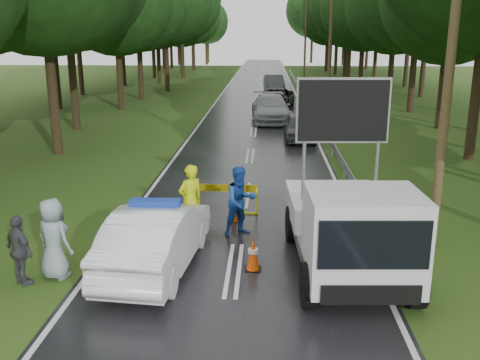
# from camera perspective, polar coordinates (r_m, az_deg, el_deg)

# --- Properties ---
(ground) EXTENTS (160.00, 160.00, 0.00)m
(ground) POSITION_cam_1_polar(r_m,az_deg,el_deg) (12.82, -0.64, -9.54)
(ground) COLOR #284513
(ground) RESTS_ON ground
(road) EXTENTS (7.00, 140.00, 0.02)m
(road) POSITION_cam_1_polar(r_m,az_deg,el_deg) (41.95, 1.86, 8.07)
(road) COLOR black
(road) RESTS_ON ground
(guardrail) EXTENTS (0.12, 60.06, 0.70)m
(guardrail) POSITION_cam_1_polar(r_m,az_deg,el_deg) (41.66, 7.01, 8.66)
(guardrail) COLOR gray
(guardrail) RESTS_ON ground
(utility_pole_near) EXTENTS (1.40, 0.24, 10.00)m
(utility_pole_near) POSITION_cam_1_polar(r_m,az_deg,el_deg) (14.32, 21.66, 12.99)
(utility_pole_near) COLOR #4F3F25
(utility_pole_near) RESTS_ON ground
(utility_pole_mid) EXTENTS (1.40, 0.24, 10.00)m
(utility_pole_mid) POSITION_cam_1_polar(r_m,az_deg,el_deg) (39.85, 9.62, 14.77)
(utility_pole_mid) COLOR #4F3F25
(utility_pole_mid) RESTS_ON ground
(utility_pole_far) EXTENTS (1.40, 0.24, 10.00)m
(utility_pole_far) POSITION_cam_1_polar(r_m,az_deg,el_deg) (65.75, 6.99, 15.07)
(utility_pole_far) COLOR #4F3F25
(utility_pole_far) RESTS_ON ground
(police_sedan) EXTENTS (2.08, 4.84, 1.71)m
(police_sedan) POSITION_cam_1_polar(r_m,az_deg,el_deg) (12.76, -8.88, -6.06)
(police_sedan) COLOR white
(police_sedan) RESTS_ON ground
(work_truck) EXTENTS (2.69, 5.56, 4.34)m
(work_truck) POSITION_cam_1_polar(r_m,az_deg,el_deg) (12.42, 11.57, -4.85)
(work_truck) COLOR gray
(work_truck) RESTS_ON ground
(barrier) EXTENTS (2.31, 0.12, 0.95)m
(barrier) POSITION_cam_1_polar(r_m,az_deg,el_deg) (16.35, -2.10, -1.24)
(barrier) COLOR #F0FD0D
(barrier) RESTS_ON ground
(officer) EXTENTS (0.87, 0.83, 2.01)m
(officer) POSITION_cam_1_polar(r_m,az_deg,el_deg) (14.61, -5.28, -2.19)
(officer) COLOR #CEE70C
(officer) RESTS_ON ground
(civilian) EXTENTS (1.18, 1.10, 1.94)m
(civilian) POSITION_cam_1_polar(r_m,az_deg,el_deg) (14.60, 0.07, -2.28)
(civilian) COLOR #18449D
(civilian) RESTS_ON ground
(bystander_mid) EXTENTS (1.00, 0.88, 1.62)m
(bystander_mid) POSITION_cam_1_polar(r_m,az_deg,el_deg) (12.75, -22.42, -6.98)
(bystander_mid) COLOR #404147
(bystander_mid) RESTS_ON ground
(bystander_right) EXTENTS (1.09, 0.94, 1.88)m
(bystander_right) POSITION_cam_1_polar(r_m,az_deg,el_deg) (12.80, -19.28, -5.94)
(bystander_right) COLOR #8799A2
(bystander_right) RESTS_ON ground
(queue_car_first) EXTENTS (1.61, 3.96, 1.35)m
(queue_car_first) POSITION_cam_1_polar(r_m,az_deg,el_deg) (28.02, 6.36, 5.64)
(queue_car_first) COLOR #43464B
(queue_car_first) RESTS_ON ground
(queue_car_second) EXTENTS (2.67, 5.78, 1.64)m
(queue_car_second) POSITION_cam_1_polar(r_m,az_deg,el_deg) (33.88, 3.31, 7.65)
(queue_car_second) COLOR #989AA0
(queue_car_second) RESTS_ON ground
(queue_car_third) EXTENTS (3.10, 5.49, 1.45)m
(queue_car_third) POSITION_cam_1_polar(r_m,az_deg,el_deg) (39.85, 3.82, 8.68)
(queue_car_third) COLOR black
(queue_car_third) RESTS_ON ground
(queue_car_fourth) EXTENTS (2.07, 4.88, 1.57)m
(queue_car_fourth) POSITION_cam_1_polar(r_m,az_deg,el_deg) (51.01, 3.65, 10.24)
(queue_car_fourth) COLOR #3A3D41
(queue_car_fourth) RESTS_ON ground
(cone_near_left) EXTENTS (0.38, 0.38, 0.81)m
(cone_near_left) POSITION_cam_1_polar(r_m,az_deg,el_deg) (11.92, -14.98, -10.06)
(cone_near_left) COLOR black
(cone_near_left) RESTS_ON ground
(cone_center) EXTENTS (0.39, 0.39, 0.82)m
(cone_center) POSITION_cam_1_polar(r_m,az_deg,el_deg) (12.64, 1.40, -7.95)
(cone_center) COLOR black
(cone_center) RESTS_ON ground
(cone_far) EXTENTS (0.32, 0.32, 0.68)m
(cone_far) POSITION_cam_1_polar(r_m,az_deg,el_deg) (15.77, -0.65, -3.36)
(cone_far) COLOR black
(cone_far) RESTS_ON ground
(cone_left_mid) EXTENTS (0.34, 0.34, 0.72)m
(cone_left_mid) POSITION_cam_1_polar(r_m,az_deg,el_deg) (13.56, -12.09, -6.87)
(cone_left_mid) COLOR black
(cone_left_mid) RESTS_ON ground
(cone_right) EXTENTS (0.34, 0.34, 0.72)m
(cone_right) POSITION_cam_1_polar(r_m,az_deg,el_deg) (14.21, 11.35, -5.77)
(cone_right) COLOR black
(cone_right) RESTS_ON ground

